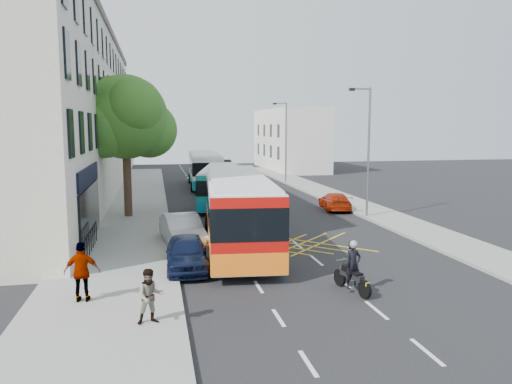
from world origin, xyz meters
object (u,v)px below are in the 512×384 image
distant_car_dark (225,164)px  distant_car_grey (202,168)px  bus_near (238,210)px  distant_car_silver (234,168)px  motorbike (353,268)px  red_hatchback (335,201)px  pedestrian_near (150,296)px  lamp_far (285,138)px  parked_car_silver (183,231)px  bus_far (205,169)px  lamp_near (367,145)px  street_tree (125,118)px  pedestrian_far (82,272)px  parked_car_blue (187,253)px  bus_mid (220,185)px

distant_car_dark → distant_car_grey: bearing=60.4°
bus_near → distant_car_silver: (5.45, 35.61, -1.07)m
bus_near → motorbike: 7.92m
red_hatchback → pedestrian_near: size_ratio=2.58×
lamp_far → bus_near: 27.59m
lamp_far → motorbike: bearing=-100.7°
lamp_far → bus_near: (-9.15, -25.88, -2.79)m
motorbike → distant_car_dark: motorbike is taller
parked_car_silver → bus_far: bearing=74.2°
lamp_near → red_hatchback: (-0.77, 3.39, -4.01)m
pedestrian_near → motorbike: bearing=5.7°
street_tree → bus_near: bearing=-57.9°
lamp_far → pedestrian_far: lamp_far is taller
pedestrian_far → lamp_near: bearing=-136.0°
street_tree → lamp_far: bearing=49.2°
bus_far → parked_car_silver: bearing=-95.8°
lamp_far → parked_car_blue: lamp_far is taller
bus_mid → distant_car_silver: bus_mid is taller
distant_car_grey → bus_mid: bearing=-99.6°
street_tree → distant_car_grey: 29.45m
bus_mid → parked_car_blue: 16.57m
bus_near → parked_car_blue: 4.45m
distant_car_dark → lamp_near: bearing=94.7°
red_hatchback → pedestrian_far: pedestrian_far is taller
parked_car_silver → pedestrian_far: size_ratio=2.37×
bus_mid → distant_car_dark: (4.67, 30.79, -0.84)m
bus_near → bus_far: size_ratio=1.07×
street_tree → bus_near: (5.56, -8.85, -4.47)m
distant_car_silver → distant_car_dark: 7.97m
parked_car_blue → pedestrian_far: (-3.57, -3.44, 0.43)m
motorbike → lamp_near: bearing=51.1°
lamp_near → parked_car_silver: 13.40m
bus_far → pedestrian_near: size_ratio=7.29×
lamp_far → bus_mid: bearing=-122.6°
distant_car_grey → parked_car_silver: bearing=-104.1°
bus_mid → parked_car_blue: size_ratio=2.51×
bus_near → bus_far: 24.30m
lamp_far → red_hatchback: bearing=-92.6°
street_tree → lamp_near: 15.10m
street_tree → parked_car_silver: 10.28m
red_hatchback → pedestrian_near: (-12.43, -18.40, 0.35)m
distant_car_silver → pedestrian_near: 45.74m
lamp_near → bus_near: size_ratio=0.64×
street_tree → pedestrian_near: size_ratio=5.47×
red_hatchback → distant_car_grey: 28.34m
pedestrian_far → distant_car_dark: bearing=-98.6°
distant_car_silver → pedestrian_near: size_ratio=2.73×
motorbike → parked_car_silver: size_ratio=0.44×
lamp_near → motorbike: 15.09m
lamp_near → distant_car_dark: (-3.70, 37.70, -3.96)m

